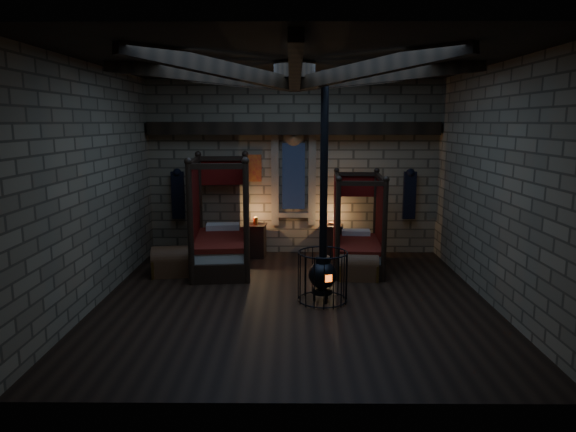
{
  "coord_description": "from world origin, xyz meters",
  "views": [
    {
      "loc": [
        -0.04,
        -8.93,
        3.2
      ],
      "look_at": [
        -0.11,
        0.6,
        1.45
      ],
      "focal_mm": 32.0,
      "sensor_mm": 36.0,
      "label": 1
    }
  ],
  "objects_px": {
    "stove": "(323,270)",
    "bed_left": "(222,241)",
    "bed_right": "(357,245)",
    "trunk_left": "(174,262)",
    "trunk_right": "(358,267)"
  },
  "relations": [
    {
      "from": "stove",
      "to": "trunk_left",
      "type": "bearing_deg",
      "value": 130.61
    },
    {
      "from": "trunk_right",
      "to": "trunk_left",
      "type": "bearing_deg",
      "value": 179.04
    },
    {
      "from": "stove",
      "to": "bed_left",
      "type": "bearing_deg",
      "value": 111.93
    },
    {
      "from": "bed_right",
      "to": "trunk_left",
      "type": "distance_m",
      "value": 4.01
    },
    {
      "from": "bed_right",
      "to": "stove",
      "type": "relative_size",
      "value": 0.51
    },
    {
      "from": "trunk_right",
      "to": "stove",
      "type": "relative_size",
      "value": 0.2
    },
    {
      "from": "trunk_left",
      "to": "trunk_right",
      "type": "relative_size",
      "value": 1.16
    },
    {
      "from": "bed_left",
      "to": "bed_right",
      "type": "height_order",
      "value": "bed_left"
    },
    {
      "from": "bed_right",
      "to": "trunk_right",
      "type": "height_order",
      "value": "bed_right"
    },
    {
      "from": "bed_right",
      "to": "trunk_right",
      "type": "bearing_deg",
      "value": -91.97
    },
    {
      "from": "trunk_left",
      "to": "trunk_right",
      "type": "distance_m",
      "value": 3.88
    },
    {
      "from": "bed_right",
      "to": "stove",
      "type": "distance_m",
      "value": 2.4
    },
    {
      "from": "bed_right",
      "to": "trunk_left",
      "type": "bearing_deg",
      "value": -167.3
    },
    {
      "from": "bed_left",
      "to": "trunk_left",
      "type": "height_order",
      "value": "bed_left"
    },
    {
      "from": "bed_left",
      "to": "trunk_right",
      "type": "relative_size",
      "value": 2.95
    }
  ]
}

